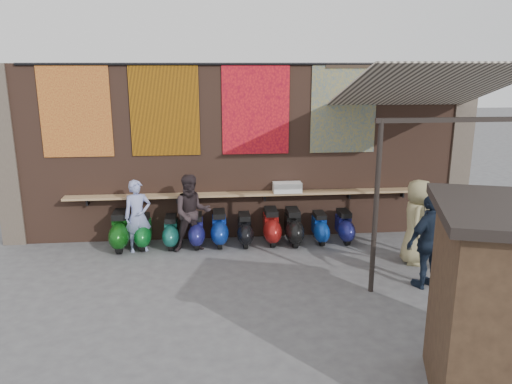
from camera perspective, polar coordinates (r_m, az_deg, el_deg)
ground at (r=9.57m, az=-0.41°, el=-10.21°), size 70.00×70.00×0.00m
brick_wall at (r=11.56m, az=-1.62°, el=4.56°), size 10.00×0.40×4.00m
pier_left at (r=12.36m, az=-26.50°, el=3.68°), size 0.50×0.50×4.00m
pier_right at (r=12.98m, az=22.02°, el=4.61°), size 0.50×0.50×4.00m
eating_counter at (r=11.39m, az=-1.46°, el=-0.23°), size 8.00×0.32×0.05m
shelf_box at (r=11.44m, az=3.60°, el=0.53°), size 0.65×0.30×0.23m
tapestry_redgold at (r=11.53m, az=-19.94°, el=8.69°), size 1.50×0.02×2.00m
tapestry_sun at (r=11.22m, az=-10.39°, el=9.18°), size 1.50×0.02×2.00m
tapestry_orange at (r=11.23m, az=-0.03°, el=9.42°), size 1.50×0.02×2.00m
tapestry_multi at (r=11.59m, az=10.00°, el=9.36°), size 1.50×0.02×2.00m
hang_rail at (r=11.15m, az=-1.61°, el=14.42°), size 9.50×0.06×0.06m
scooter_stool_0 at (r=11.41m, az=-15.22°, el=-4.30°), size 0.40×0.88×0.84m
scooter_stool_1 at (r=11.40m, az=-12.72°, el=-4.45°), size 0.34×0.76×0.72m
scooter_stool_2 at (r=11.31m, az=-9.69°, el=-4.53°), size 0.33×0.73×0.70m
scooter_stool_3 at (r=11.28m, az=-6.80°, el=-4.40°), size 0.34×0.76×0.73m
scooter_stool_4 at (r=11.29m, az=-4.21°, el=-4.18°), size 0.37×0.81×0.77m
scooter_stool_5 at (r=11.27m, az=-1.30°, el=-4.35°), size 0.34×0.75×0.71m
scooter_stool_6 at (r=11.37m, az=1.76°, el=-3.97°), size 0.37×0.83×0.79m
scooter_stool_7 at (r=11.36m, az=4.27°, el=-4.01°), size 0.38×0.84×0.79m
scooter_stool_8 at (r=11.52m, az=7.30°, el=-4.09°), size 0.33×0.73×0.69m
scooter_stool_9 at (r=11.65m, az=10.06°, el=-3.92°), size 0.34×0.76×0.72m
diner_left at (r=11.09m, az=-13.37°, el=-2.69°), size 0.67×0.54×1.59m
diner_right at (r=10.88m, az=-7.32°, el=-2.42°), size 0.92×0.77×1.70m
shopper_navy at (r=9.58m, az=19.22°, el=-5.40°), size 1.11×0.76×1.74m
shopper_grey at (r=10.32m, az=22.76°, el=-4.25°), size 1.31×1.13×1.76m
shopper_tan at (r=10.64m, az=17.88°, el=-3.27°), size 0.87×1.02×1.76m
awning_canvas at (r=10.47m, az=18.93°, el=11.29°), size 3.20×3.28×0.97m
awning_ledger at (r=11.93m, az=15.92°, el=13.75°), size 3.30×0.08×0.12m
awning_header at (r=9.16m, az=22.50°, el=7.64°), size 3.00×0.08×0.08m
awning_post_left at (r=8.89m, az=13.53°, el=-1.91°), size 0.09×0.09×3.10m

